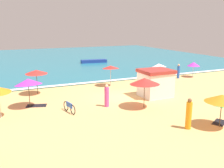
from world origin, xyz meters
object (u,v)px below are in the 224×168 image
beach_umbrella_1 (111,67)px  beachgoer_3 (178,71)px  beach_umbrella_8 (159,65)px  beach_umbrella_2 (28,82)px  parked_bicycle (69,107)px  beach_umbrella_4 (194,64)px  beach_umbrella_7 (222,98)px  beach_umbrella_5 (36,72)px  beachgoer_1 (189,115)px  beachgoer_2 (107,96)px  lifeguard_cabana (156,83)px  small_boat_0 (94,61)px  beach_umbrella_6 (145,81)px

beach_umbrella_1 → beachgoer_3: bearing=2.0°
beach_umbrella_8 → beach_umbrella_2: bearing=-167.7°
parked_bicycle → beach_umbrella_4: bearing=20.4°
beach_umbrella_4 → beach_umbrella_7: 15.97m
beach_umbrella_2 → beach_umbrella_5: 3.74m
beach_umbrella_1 → beachgoer_1: bearing=-91.0°
beachgoer_2 → beach_umbrella_5: bearing=126.8°
lifeguard_cabana → beach_umbrella_2: size_ratio=1.02×
parked_bicycle → beach_umbrella_5: bearing=103.0°
beachgoer_3 → small_boat_0: size_ratio=0.39×
beach_umbrella_5 → beachgoer_2: 7.42m
beach_umbrella_2 → beachgoer_1: (8.33, -8.36, -1.11)m
lifeguard_cabana → beach_umbrella_2: lifeguard_cabana is taller
beach_umbrella_2 → beach_umbrella_5: (1.11, 3.57, 0.08)m
beach_umbrella_1 → beach_umbrella_5: size_ratio=0.95×
beach_umbrella_4 → small_boat_0: size_ratio=0.42×
beachgoer_3 → beachgoer_1: bearing=-126.3°
beach_umbrella_5 → beach_umbrella_2: bearing=-107.2°
beach_umbrella_7 → beachgoer_2: bearing=125.7°
beachgoer_1 → beach_umbrella_4: bearing=47.5°
beach_umbrella_4 → small_boat_0: 17.30m
lifeguard_cabana → beach_umbrella_6: lifeguard_cabana is taller
beach_umbrella_4 → beach_umbrella_5: 18.53m
beach_umbrella_7 → parked_bicycle: beach_umbrella_7 is taller
beachgoer_1 → beachgoer_2: 6.70m
lifeguard_cabana → beach_umbrella_8: size_ratio=1.24×
beach_umbrella_5 → beachgoer_1: size_ratio=1.20×
beach_umbrella_4 → beach_umbrella_5: size_ratio=0.80×
beachgoer_3 → beach_umbrella_8: bearing=-163.0°
beach_umbrella_4 → parked_bicycle: beach_umbrella_4 is taller
beachgoer_2 → parked_bicycle: bearing=-178.2°
beach_umbrella_1 → beachgoer_3: beach_umbrella_1 is taller
parked_bicycle → beachgoer_3: (15.03, 6.51, 0.45)m
beach_umbrella_6 → small_boat_0: beach_umbrella_6 is taller
lifeguard_cabana → small_boat_0: size_ratio=0.63×
parked_bicycle → small_boat_0: size_ratio=0.41×
beach_umbrella_7 → beachgoer_3: (7.22, 13.10, -1.03)m
parked_bicycle → small_boat_0: parked_bicycle is taller
beach_umbrella_7 → beachgoer_1: 2.27m
beach_umbrella_5 → beach_umbrella_6: bearing=-46.5°
beach_umbrella_6 → beach_umbrella_7: bearing=-66.6°
beach_umbrella_2 → beach_umbrella_8: 14.26m
beach_umbrella_2 → beachgoer_1: size_ratio=1.38×
beach_umbrella_8 → beach_umbrella_1: bearing=171.7°
beach_umbrella_5 → lifeguard_cabana: bearing=-27.6°
parked_bicycle → beachgoer_3: 16.39m
beach_umbrella_1 → parked_bicycle: 8.82m
beach_umbrella_1 → beach_umbrella_2: size_ratio=0.82×
beach_umbrella_1 → beach_umbrella_7: size_ratio=0.75×
beach_umbrella_2 → beachgoer_3: bearing=13.3°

